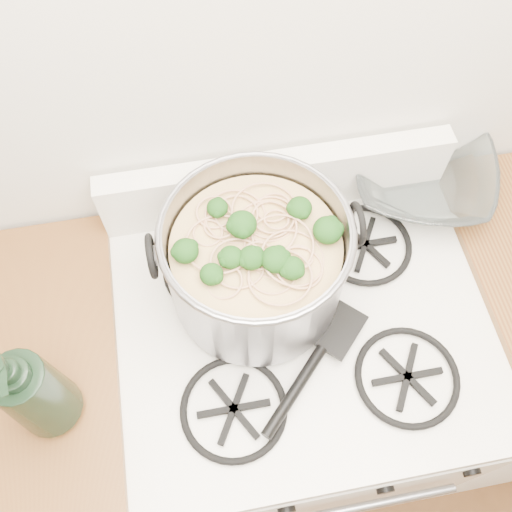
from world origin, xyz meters
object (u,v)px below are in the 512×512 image
object	(u,v)px
gas_range	(292,387)
stock_pot	(256,263)
spatula	(336,326)
glass_bowl	(420,180)
bottle	(29,388)

from	to	relation	value
gas_range	stock_pot	distance (m)	0.61
spatula	stock_pot	bearing A→B (deg)	-175.89
gas_range	stock_pot	world-z (taller)	stock_pot
glass_bowl	gas_range	bearing A→B (deg)	-139.79
glass_bowl	stock_pot	bearing A→B (deg)	-155.38
stock_pot	bottle	world-z (taller)	bottle
spatula	gas_range	bearing A→B (deg)	-162.44
stock_pot	glass_bowl	bearing A→B (deg)	24.62
gas_range	glass_bowl	size ratio (longest dim) A/B	7.38
gas_range	bottle	bearing A→B (deg)	-169.71
spatula	glass_bowl	bearing A→B (deg)	92.23
glass_bowl	bottle	world-z (taller)	bottle
glass_bowl	spatula	bearing A→B (deg)	-131.81
bottle	spatula	bearing A→B (deg)	-11.78
gas_range	spatula	size ratio (longest dim) A/B	2.98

